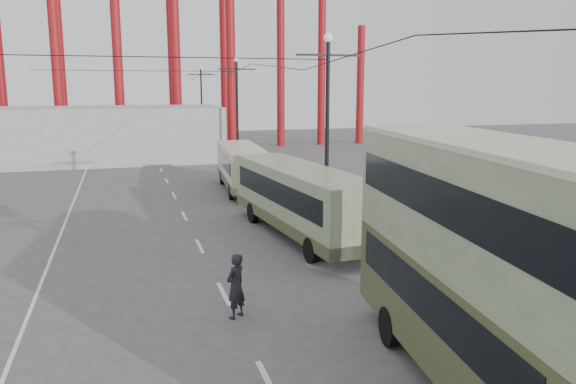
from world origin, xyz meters
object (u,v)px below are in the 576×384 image
object	(u,v)px
single_decker_cream	(242,166)
single_decker_green	(300,198)
pedestrian	(236,286)
double_decker_bus	(498,262)

from	to	relation	value
single_decker_cream	single_decker_green	bearing A→B (deg)	-84.97
single_decker_green	pedestrian	distance (m)	9.56
single_decker_green	single_decker_cream	bearing A→B (deg)	85.16
double_decker_bus	single_decker_cream	bearing A→B (deg)	96.77
pedestrian	single_decker_green	bearing A→B (deg)	-159.45
single_decker_cream	double_decker_bus	bearing A→B (deg)	-85.90
single_decker_green	pedestrian	xyz separation A→B (m)	(-4.68, -8.30, -0.83)
single_decker_cream	pedestrian	bearing A→B (deg)	-98.00
double_decker_bus	single_decker_cream	distance (m)	26.82
single_decker_green	single_decker_cream	size ratio (longest dim) A/B	1.21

